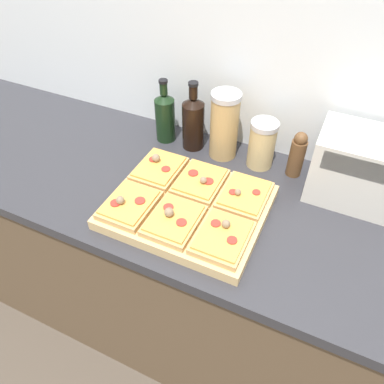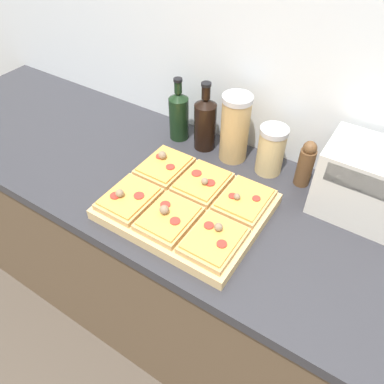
% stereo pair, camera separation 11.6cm
% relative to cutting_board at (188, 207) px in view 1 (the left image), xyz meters
% --- Properties ---
extents(wall_back, '(6.00, 0.06, 2.50)m').
position_rel_cutting_board_xyz_m(wall_back, '(0.03, 0.45, 0.33)').
color(wall_back, silver).
rests_on(wall_back, ground_plane).
extents(kitchen_counter, '(2.63, 0.67, 0.90)m').
position_rel_cutting_board_xyz_m(kitchen_counter, '(0.03, 0.09, -0.47)').
color(kitchen_counter, brown).
rests_on(kitchen_counter, ground_plane).
extents(cutting_board, '(0.47, 0.39, 0.04)m').
position_rel_cutting_board_xyz_m(cutting_board, '(0.00, 0.00, 0.00)').
color(cutting_board, tan).
rests_on(cutting_board, kitchen_counter).
extents(pizza_slice_back_left, '(0.14, 0.18, 0.06)m').
position_rel_cutting_board_xyz_m(pizza_slice_back_left, '(-0.15, 0.09, 0.03)').
color(pizza_slice_back_left, tan).
rests_on(pizza_slice_back_left, cutting_board).
extents(pizza_slice_back_center, '(0.14, 0.18, 0.05)m').
position_rel_cutting_board_xyz_m(pizza_slice_back_center, '(0.00, 0.09, 0.03)').
color(pizza_slice_back_center, tan).
rests_on(pizza_slice_back_center, cutting_board).
extents(pizza_slice_back_right, '(0.14, 0.18, 0.05)m').
position_rel_cutting_board_xyz_m(pizza_slice_back_right, '(0.15, 0.09, 0.03)').
color(pizza_slice_back_right, tan).
rests_on(pizza_slice_back_right, cutting_board).
extents(pizza_slice_front_left, '(0.14, 0.18, 0.05)m').
position_rel_cutting_board_xyz_m(pizza_slice_front_left, '(-0.15, -0.09, 0.03)').
color(pizza_slice_front_left, tan).
rests_on(pizza_slice_front_left, cutting_board).
extents(pizza_slice_front_center, '(0.14, 0.18, 0.06)m').
position_rel_cutting_board_xyz_m(pizza_slice_front_center, '(-0.00, -0.09, 0.03)').
color(pizza_slice_front_center, tan).
rests_on(pizza_slice_front_center, cutting_board).
extents(pizza_slice_front_right, '(0.14, 0.18, 0.05)m').
position_rel_cutting_board_xyz_m(pizza_slice_front_right, '(0.15, -0.09, 0.03)').
color(pizza_slice_front_right, tan).
rests_on(pizza_slice_front_right, cutting_board).
extents(olive_oil_bottle, '(0.07, 0.07, 0.25)m').
position_rel_cutting_board_xyz_m(olive_oil_bottle, '(-0.25, 0.32, 0.08)').
color(olive_oil_bottle, black).
rests_on(olive_oil_bottle, kitchen_counter).
extents(wine_bottle, '(0.08, 0.08, 0.26)m').
position_rel_cutting_board_xyz_m(wine_bottle, '(-0.13, 0.32, 0.09)').
color(wine_bottle, black).
rests_on(wine_bottle, kitchen_counter).
extents(grain_jar_tall, '(0.10, 0.10, 0.25)m').
position_rel_cutting_board_xyz_m(grain_jar_tall, '(-0.01, 0.32, 0.11)').
color(grain_jar_tall, tan).
rests_on(grain_jar_tall, kitchen_counter).
extents(grain_jar_short, '(0.09, 0.09, 0.18)m').
position_rel_cutting_board_xyz_m(grain_jar_short, '(0.13, 0.32, 0.07)').
color(grain_jar_short, tan).
rests_on(grain_jar_short, kitchen_counter).
extents(pepper_mill, '(0.05, 0.05, 0.17)m').
position_rel_cutting_board_xyz_m(pepper_mill, '(0.25, 0.32, 0.07)').
color(pepper_mill, brown).
rests_on(pepper_mill, kitchen_counter).
extents(toaster_oven, '(0.30, 0.20, 0.23)m').
position_rel_cutting_board_xyz_m(toaster_oven, '(0.45, 0.29, 0.10)').
color(toaster_oven, beige).
rests_on(toaster_oven, kitchen_counter).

